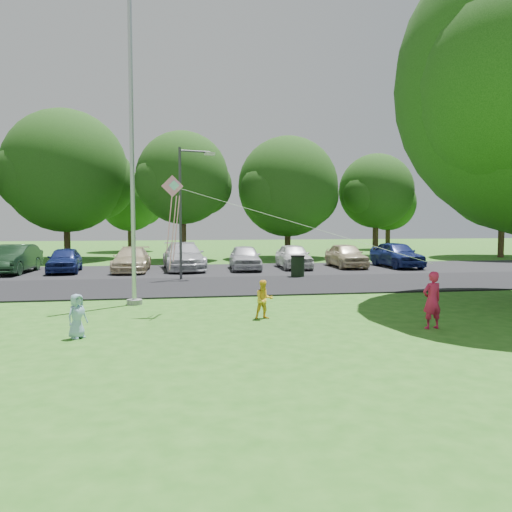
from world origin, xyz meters
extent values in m
plane|color=#2B691B|center=(0.00, 0.00, 0.00)|extent=(120.00, 120.00, 0.00)
cube|color=black|center=(0.00, 9.00, 0.03)|extent=(60.00, 6.00, 0.06)
cube|color=black|center=(0.00, 15.50, 0.03)|extent=(42.00, 7.00, 0.06)
cylinder|color=#B7BABF|center=(-3.50, 5.00, 5.00)|extent=(0.14, 0.14, 10.00)
cylinder|color=gray|center=(-3.50, 5.00, 0.08)|extent=(0.50, 0.50, 0.16)
cylinder|color=#3F3F44|center=(-1.91, 11.34, 3.00)|extent=(0.12, 0.12, 6.00)
cylinder|color=#3F3F44|center=(-1.23, 11.50, 5.85)|extent=(1.38, 0.40, 0.08)
cube|color=silver|center=(-0.55, 11.66, 5.78)|extent=(0.49, 0.32, 0.14)
cylinder|color=black|center=(3.60, 11.58, 0.50)|extent=(0.63, 0.63, 1.01)
cylinder|color=black|center=(3.60, 11.58, 1.04)|extent=(0.67, 0.67, 0.06)
cylinder|color=#332316|center=(-9.60, 25.24, 1.60)|extent=(0.44, 0.44, 3.19)
sphere|color=#15380F|center=(-9.60, 25.24, 6.17)|extent=(8.50, 8.50, 8.50)
sphere|color=#15380F|center=(-7.68, 26.09, 5.53)|extent=(5.53, 5.53, 5.53)
sphere|color=#15380F|center=(-11.30, 24.17, 5.74)|extent=(5.10, 5.10, 5.10)
cylinder|color=#332316|center=(-1.58, 22.90, 1.71)|extent=(0.44, 0.44, 3.43)
sphere|color=#15380F|center=(-1.58, 22.90, 5.62)|extent=(6.27, 6.27, 6.27)
sphere|color=#15380F|center=(-0.17, 23.53, 5.15)|extent=(4.07, 4.07, 4.07)
sphere|color=#15380F|center=(-2.84, 22.12, 5.31)|extent=(3.76, 3.76, 3.76)
cylinder|color=#332316|center=(6.03, 24.17, 1.33)|extent=(0.44, 0.44, 2.66)
sphere|color=#15380F|center=(6.03, 24.17, 5.20)|extent=(7.27, 7.27, 7.27)
sphere|color=#15380F|center=(7.66, 24.89, 4.66)|extent=(4.72, 4.72, 4.72)
sphere|color=#15380F|center=(4.57, 23.26, 4.84)|extent=(4.36, 4.36, 4.36)
cylinder|color=#332316|center=(13.12, 24.89, 1.51)|extent=(0.44, 0.44, 3.02)
sphere|color=#15380F|center=(13.12, 24.89, 5.00)|extent=(5.67, 5.67, 5.67)
sphere|color=#15380F|center=(14.39, 25.46, 4.58)|extent=(3.68, 3.68, 3.68)
sphere|color=#15380F|center=(11.98, 24.18, 4.72)|extent=(3.40, 3.40, 3.40)
cylinder|color=#332316|center=(21.92, 22.25, 1.71)|extent=(0.44, 0.44, 3.42)
sphere|color=#15380F|center=(21.92, 22.25, 6.49)|extent=(8.77, 8.77, 8.77)
sphere|color=#15380F|center=(20.17, 21.15, 6.06)|extent=(5.26, 5.26, 5.26)
cylinder|color=#332316|center=(-6.00, 34.00, 1.30)|extent=(0.44, 0.44, 2.60)
sphere|color=#15380F|center=(-6.00, 34.00, 4.42)|extent=(5.20, 5.20, 5.20)
sphere|color=#15380F|center=(-4.83, 34.52, 4.03)|extent=(3.38, 3.38, 3.38)
sphere|color=#15380F|center=(-7.04, 33.35, 4.16)|extent=(3.12, 3.12, 3.12)
cylinder|color=#332316|center=(18.00, 33.50, 1.30)|extent=(0.44, 0.44, 2.60)
sphere|color=#15380F|center=(18.00, 33.50, 4.42)|extent=(5.20, 5.20, 5.20)
sphere|color=#15380F|center=(19.17, 34.02, 4.03)|extent=(3.38, 3.38, 3.38)
sphere|color=#15380F|center=(16.96, 32.85, 4.16)|extent=(3.12, 3.12, 3.12)
imported|color=black|center=(-10.23, 15.44, 0.78)|extent=(1.81, 4.48, 1.45)
imported|color=navy|center=(-7.77, 15.43, 0.71)|extent=(1.83, 3.90, 1.29)
imported|color=#C6B793|center=(-4.39, 15.27, 0.69)|extent=(1.91, 4.41, 1.26)
imported|color=silver|center=(-1.70, 15.80, 0.79)|extent=(2.44, 5.20, 1.47)
imported|color=silver|center=(1.60, 15.33, 0.74)|extent=(1.81, 4.04, 1.35)
imported|color=silver|center=(4.41, 15.71, 0.74)|extent=(1.72, 4.05, 1.37)
imported|color=#C6B793|center=(7.52, 15.80, 0.75)|extent=(1.67, 4.05, 1.37)
imported|color=navy|center=(10.40, 15.39, 0.80)|extent=(1.91, 4.40, 1.48)
imported|color=#C61A47|center=(4.14, 0.03, 0.72)|extent=(0.58, 0.43, 1.45)
imported|color=yellow|center=(0.22, 1.97, 0.54)|extent=(0.57, 0.47, 1.08)
imported|color=#8CB3D6|center=(-4.44, 0.42, 0.52)|extent=(0.58, 0.60, 1.03)
cube|color=pink|center=(-2.24, 3.18, 3.70)|extent=(0.63, 0.08, 0.63)
cube|color=#8CC6E5|center=(-2.19, 3.15, 3.72)|extent=(0.30, 0.05, 0.30)
cylinder|color=white|center=(0.95, 1.60, 2.67)|extent=(6.39, 3.16, 2.07)
cylinder|color=pink|center=(-2.34, 3.18, 2.60)|extent=(0.21, 0.27, 1.68)
cylinder|color=pink|center=(-2.14, 3.23, 2.47)|extent=(0.23, 0.44, 1.92)
cylinder|color=pink|center=(-2.24, 3.10, 2.33)|extent=(0.25, 0.64, 2.14)
camera|label=1|loc=(-2.23, -11.44, 2.69)|focal=35.00mm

